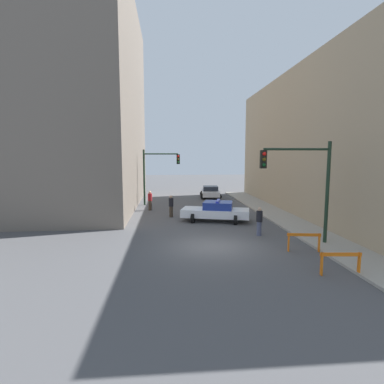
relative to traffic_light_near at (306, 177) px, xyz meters
name	(u,v)px	position (x,y,z in m)	size (l,w,h in m)	color
ground_plane	(212,247)	(-4.73, 0.10, -3.53)	(120.00, 120.00, 0.00)	#4C4C4F
sidewalk_right	(329,243)	(1.47, 0.10, -3.47)	(2.40, 44.00, 0.12)	#9E998E
building_corner_left	(58,104)	(-16.73, 14.10, 5.75)	(14.00, 20.00, 18.57)	#6B6056
building_right	(366,142)	(8.67, 8.10, 2.16)	(12.00, 28.00, 11.38)	tan
traffic_light_near	(306,177)	(0.00, 0.00, 0.00)	(3.64, 0.35, 5.20)	black
traffic_light_far	(156,169)	(-8.03, 13.71, -0.13)	(3.44, 0.35, 5.20)	black
police_car	(216,211)	(-3.57, 6.06, -2.81)	(5.02, 3.10, 1.52)	white
parked_car_near	(210,192)	(-2.22, 18.06, -2.86)	(2.53, 4.45, 1.31)	silver
pedestrian_crossing	(171,206)	(-6.71, 7.79, -2.67)	(0.45, 0.45, 1.66)	#382D23
pedestrian_corner	(150,200)	(-8.45, 10.81, -2.67)	(0.49, 0.49, 1.66)	#382D23
pedestrian_sidewalk	(259,221)	(-1.70, 2.03, -2.67)	(0.51, 0.51, 1.66)	#474C66
barrier_front	(341,260)	(-0.38, -3.96, -2.91)	(1.60, 0.28, 0.90)	orange
barrier_mid	(304,239)	(-0.47, -1.05, -2.91)	(1.59, 0.37, 0.90)	orange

